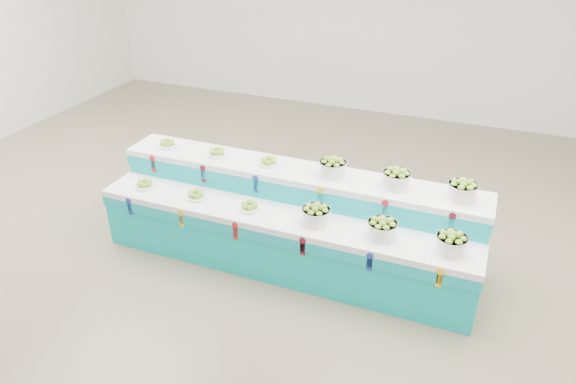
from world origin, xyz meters
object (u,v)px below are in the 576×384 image
object	(u,v)px
basket_lower_left	(316,214)
plate_upper_mid	(217,152)
basket_upper_right	(463,190)
display_stand	(288,220)

from	to	relation	value
basket_lower_left	plate_upper_mid	bearing A→B (deg)	159.76
plate_upper_mid	basket_upper_right	xyz separation A→B (m)	(2.76, -0.00, 0.06)
basket_lower_left	basket_upper_right	distance (m)	1.47
display_stand	basket_upper_right	size ratio (longest dim) A/B	14.36
basket_lower_left	basket_upper_right	bearing A→B (deg)	21.18
plate_upper_mid	display_stand	bearing A→B (deg)	-14.60
display_stand	basket_upper_right	bearing A→B (deg)	8.43
display_stand	plate_upper_mid	world-z (taller)	plate_upper_mid
basket_lower_left	plate_upper_mid	world-z (taller)	plate_upper_mid
basket_lower_left	plate_upper_mid	xyz separation A→B (m)	(-1.41, 0.52, 0.24)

